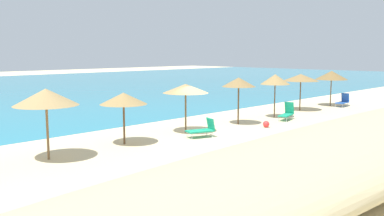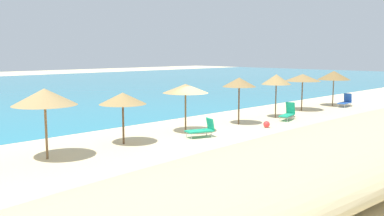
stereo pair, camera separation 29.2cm
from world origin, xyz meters
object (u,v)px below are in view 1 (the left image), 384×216
Objects in this scene: beach_ball at (266,124)px; beach_umbrella_8 at (332,75)px; beach_umbrella_3 at (123,99)px; beach_umbrella_5 at (239,82)px; lounge_chair_4 at (343,101)px; lounge_chair_2 at (203,129)px; beach_umbrella_4 at (186,89)px; beach_umbrella_6 at (275,79)px; lounge_chair_1 at (287,113)px; beach_umbrella_2 at (46,97)px; beach_umbrella_7 at (301,78)px.

beach_umbrella_8 is at bearing 9.18° from beach_ball.
beach_umbrella_5 is at bearing -2.83° from beach_umbrella_3.
lounge_chair_4 is at bearing 4.61° from beach_ball.
lounge_chair_2 is at bearing -21.93° from beach_umbrella_3.
beach_umbrella_4 is 1.95× the size of lounge_chair_4.
beach_umbrella_6 is 8.26m from beach_umbrella_8.
beach_umbrella_3 reaches higher than lounge_chair_1.
lounge_chair_2 is 4.10× the size of beach_ball.
beach_umbrella_2 is 7.79m from beach_umbrella_4.
lounge_chair_4 is at bearing -16.91° from beach_umbrella_7.
lounge_chair_2 is (-12.13, -1.58, -2.00)m from beach_umbrella_7.
beach_umbrella_2 and beach_umbrella_6 have the same top height.
lounge_chair_4 is (16.43, 0.27, 0.03)m from lounge_chair_2.
lounge_chair_1 is (3.47, -1.17, -2.05)m from beach_umbrella_5.
beach_umbrella_2 is at bearing 71.08° from lounge_chair_1.
beach_umbrella_4 is 0.93× the size of beach_umbrella_5.
beach_umbrella_8 is 1.76× the size of lounge_chair_1.
lounge_chair_4 is at bearing -4.80° from beach_umbrella_6.
beach_umbrella_2 is at bearing 170.35° from beach_ball.
beach_umbrella_2 is 24.06m from lounge_chair_4.
lounge_chair_4 reaches higher than beach_ball.
beach_umbrella_2 reaches higher than beach_umbrella_3.
beach_umbrella_6 reaches higher than lounge_chair_1.
lounge_chair_2 is (-7.90, -0.99, -2.09)m from beach_umbrella_6.
beach_umbrella_5 reaches higher than beach_umbrella_7.
beach_umbrella_4 reaches higher than beach_ball.
lounge_chair_2 is at bearing -100.21° from beach_umbrella_4.
beach_umbrella_3 is 4.37m from lounge_chair_2.
lounge_chair_4 is (8.52, -0.72, -2.06)m from beach_umbrella_6.
beach_umbrella_6 reaches higher than beach_umbrella_3.
beach_umbrella_8 is at bearing -95.11° from lounge_chair_1.
beach_umbrella_7 is 7.17× the size of beach_ball.
beach_umbrella_3 is 0.85× the size of beach_umbrella_6.
beach_umbrella_3 is at bearing 68.67° from lounge_chair_1.
beach_ball is (-11.61, -1.88, -2.25)m from beach_umbrella_8.
beach_umbrella_4 is 1.69× the size of lounge_chair_2.
beach_umbrella_4 is at bearing 178.92° from beach_umbrella_8.
beach_umbrella_5 is 1.75× the size of lounge_chair_1.
lounge_chair_2 is at bearing -172.59° from beach_umbrella_7.
beach_umbrella_5 reaches higher than lounge_chair_4.
lounge_chair_1 reaches higher than lounge_chair_4.
beach_umbrella_7 reaches higher than beach_umbrella_4.
beach_umbrella_5 is at bearing 178.17° from beach_umbrella_6.
lounge_chair_4 is (8.70, 0.33, -0.00)m from lounge_chair_1.
beach_umbrella_3 is at bearing 177.17° from beach_umbrella_5.
beach_umbrella_3 is 20.26m from lounge_chair_4.
beach_umbrella_4 is 7.86m from lounge_chair_1.
lounge_chair_2 is at bearing -172.87° from beach_umbrella_6.
beach_umbrella_6 is at bearing -172.08° from beach_umbrella_7.
beach_umbrella_2 is at bearing 179.58° from beach_umbrella_8.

